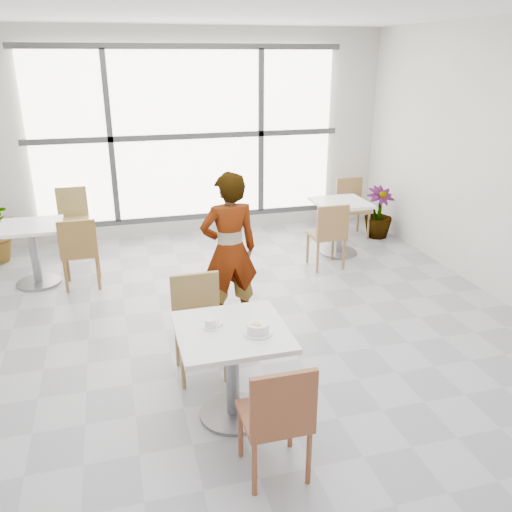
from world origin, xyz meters
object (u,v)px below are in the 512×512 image
object	(u,v)px
chair_near	(278,415)
bg_table_left	(33,246)
bg_table_right	(340,220)
bg_chair_right_near	(329,232)
main_table	(232,356)
person	(229,251)
chair_far	(198,318)
bg_chair_left_near	(79,249)
oatmeal_bowl	(258,328)
plant_right	(378,212)
coffee_cup	(211,324)
bg_chair_left_far	(73,214)
bg_chair_right_far	(351,203)

from	to	relation	value
chair_near	bg_table_left	size ratio (longest dim) A/B	1.16
bg_table_right	bg_chair_right_near	distance (m)	0.60
main_table	person	xyz separation A→B (m)	(0.32, 1.49, 0.27)
chair_near	bg_table_right	distance (m)	4.34
chair_far	chair_near	bearing A→B (deg)	-79.37
chair_near	bg_chair_right_near	size ratio (longest dim) A/B	1.00
bg_chair_left_near	bg_chair_right_near	xyz separation A→B (m)	(3.05, -0.19, 0.00)
oatmeal_bowl	plant_right	xyz separation A→B (m)	(2.93, 3.70, -0.41)
coffee_cup	bg_chair_right_near	bearing A→B (deg)	51.65
bg_table_right	bg_chair_left_near	distance (m)	3.42
bg_chair_right_near	main_table	bearing A→B (deg)	54.39
person	bg_chair_left_far	bearing A→B (deg)	-63.30
oatmeal_bowl	bg_chair_left_near	distance (m)	3.22
chair_near	bg_table_right	world-z (taller)	chair_near
chair_far	bg_table_right	xyz separation A→B (m)	(2.37, 2.37, -0.01)
bg_chair_left_far	bg_chair_right_far	bearing A→B (deg)	-6.97
main_table	bg_table_right	bearing A→B (deg)	54.15
chair_far	bg_table_right	world-z (taller)	chair_far
oatmeal_bowl	bg_chair_left_far	distance (m)	4.66
chair_near	person	size ratio (longest dim) A/B	0.55
bg_chair_right_near	bg_chair_right_far	xyz separation A→B (m)	(0.87, 1.19, 0.00)
oatmeal_bowl	bg_table_right	size ratio (longest dim) A/B	0.28
bg_table_left	person	bearing A→B (deg)	-37.99
main_table	bg_table_right	distance (m)	3.81
bg_chair_left_near	plant_right	world-z (taller)	bg_chair_left_near
plant_right	bg_chair_right_far	bearing A→B (deg)	149.90
chair_near	bg_chair_right_near	world-z (taller)	same
bg_table_left	bg_table_right	world-z (taller)	same
coffee_cup	bg_table_right	world-z (taller)	coffee_cup
chair_near	person	world-z (taller)	person
chair_near	chair_far	distance (m)	1.45
main_table	oatmeal_bowl	xyz separation A→B (m)	(0.16, -0.11, 0.27)
person	bg_table_right	size ratio (longest dim) A/B	2.12
bg_chair_left_far	bg_chair_right_near	bearing A→B (deg)	-27.92
chair_far	bg_chair_left_near	distance (m)	2.33
chair_far	coffee_cup	size ratio (longest dim) A/B	5.47
oatmeal_bowl	bg_chair_right_near	bearing A→B (deg)	57.91
bg_table_right	bg_chair_left_far	size ratio (longest dim) A/B	0.86
main_table	bg_chair_right_far	xyz separation A→B (m)	(2.73, 3.80, -0.02)
oatmeal_bowl	person	xyz separation A→B (m)	(0.15, 1.60, 0.00)
chair_far	plant_right	distance (m)	4.33
bg_table_right	bg_chair_right_near	xyz separation A→B (m)	(-0.36, -0.48, 0.01)
bg_chair_left_far	bg_chair_right_far	xyz separation A→B (m)	(4.05, -0.50, 0.00)
chair_far	bg_table_left	world-z (taller)	chair_far
main_table	bg_chair_left_near	size ratio (longest dim) A/B	0.92
bg_table_right	bg_chair_right_near	world-z (taller)	bg_chair_right_near
main_table	oatmeal_bowl	bearing A→B (deg)	-33.38
main_table	person	size ratio (longest dim) A/B	0.50
chair_far	coffee_cup	world-z (taller)	chair_far
coffee_cup	bg_chair_left_far	distance (m)	4.40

